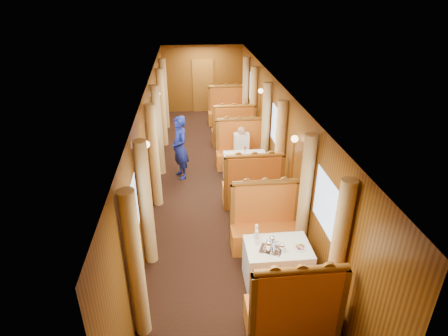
{
  "coord_description": "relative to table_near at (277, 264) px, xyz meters",
  "views": [
    {
      "loc": [
        -0.59,
        -8.21,
        4.57
      ],
      "look_at": [
        0.1,
        -1.2,
        1.05
      ],
      "focal_mm": 30.0,
      "sensor_mm": 36.0,
      "label": 1
    }
  ],
  "objects": [
    {
      "name": "cup_inboard",
      "position": [
        -0.34,
        0.09,
        0.48
      ],
      "size": [
        0.08,
        0.08,
        0.26
      ],
      "rotation": [
        0.0,
        0.0,
        0.14
      ],
      "color": "white",
      "rests_on": "table_near"
    },
    {
      "name": "window_right_far",
      "position": [
        0.74,
        7.0,
        1.07
      ],
      "size": [
        0.01,
        1.2,
        0.9
      ],
      "primitive_type": null,
      "rotation": [
        1.57,
        0.0,
        -1.57
      ],
      "color": "#90ADD4",
      "rests_on": "wall_right"
    },
    {
      "name": "table_near",
      "position": [
        0.0,
        0.0,
        0.0
      ],
      "size": [
        1.05,
        0.72,
        0.75
      ],
      "primitive_type": "cube",
      "color": "white",
      "rests_on": "floor"
    },
    {
      "name": "passenger",
      "position": [
        -0.0,
        4.26,
        0.37
      ],
      "size": [
        0.4,
        0.44,
        0.76
      ],
      "color": "beige",
      "rests_on": "banquette_mid_aft"
    },
    {
      "name": "table_mid",
      "position": [
        0.0,
        3.5,
        0.0
      ],
      "size": [
        1.05,
        0.72,
        0.75
      ],
      "primitive_type": "cube",
      "color": "white",
      "rests_on": "floor"
    },
    {
      "name": "wall_right",
      "position": [
        0.75,
        3.5,
        0.88
      ],
      "size": [
        0.01,
        12.0,
        2.5
      ],
      "primitive_type": null,
      "rotation": [
        1.57,
        0.0,
        -1.57
      ],
      "color": "brown",
      "rests_on": "floor"
    },
    {
      "name": "curtain_right_near_b",
      "position": [
        0.63,
        0.78,
        0.8
      ],
      "size": [
        0.22,
        0.22,
        2.35
      ],
      "primitive_type": "cylinder",
      "color": "tan",
      "rests_on": "floor"
    },
    {
      "name": "banquette_near_fwd",
      "position": [
        0.0,
        -1.01,
        0.05
      ],
      "size": [
        1.3,
        0.55,
        1.34
      ],
      "color": "#B43E14",
      "rests_on": "floor"
    },
    {
      "name": "banquette_mid_aft",
      "position": [
        0.0,
        4.51,
        0.05
      ],
      "size": [
        1.3,
        0.55,
        1.34
      ],
      "color": "#B43E14",
      "rests_on": "floor"
    },
    {
      "name": "banquette_far_aft",
      "position": [
        0.0,
        8.01,
        0.05
      ],
      "size": [
        1.3,
        0.55,
        1.34
      ],
      "color": "#B43E14",
      "rests_on": "floor"
    },
    {
      "name": "curtain_right_mid_a",
      "position": [
        0.63,
        2.72,
        0.8
      ],
      "size": [
        0.22,
        0.22,
        2.35
      ],
      "primitive_type": "cylinder",
      "color": "tan",
      "rests_on": "floor"
    },
    {
      "name": "curtain_left_near_a",
      "position": [
        -2.13,
        -0.78,
        0.8
      ],
      "size": [
        0.22,
        0.22,
        2.35
      ],
      "primitive_type": "cylinder",
      "color": "tan",
      "rests_on": "floor"
    },
    {
      "name": "wall_far",
      "position": [
        -0.75,
        9.5,
        0.88
      ],
      "size": [
        3.0,
        0.01,
        2.5
      ],
      "primitive_type": null,
      "rotation": [
        1.57,
        0.0,
        0.0
      ],
      "color": "brown",
      "rests_on": "floor"
    },
    {
      "name": "curtain_right_near_a",
      "position": [
        0.63,
        -0.78,
        0.8
      ],
      "size": [
        0.22,
        0.22,
        2.35
      ],
      "primitive_type": "cylinder",
      "color": "tan",
      "rests_on": "floor"
    },
    {
      "name": "window_left_mid",
      "position": [
        -2.24,
        3.5,
        1.07
      ],
      "size": [
        0.01,
        1.2,
        0.9
      ],
      "primitive_type": null,
      "rotation": [
        1.57,
        0.0,
        1.57
      ],
      "color": "#90ADD4",
      "rests_on": "wall_left"
    },
    {
      "name": "ceiling",
      "position": [
        -0.75,
        3.5,
        2.12
      ],
      "size": [
        3.0,
        12.0,
        0.01
      ],
      "primitive_type": null,
      "rotation": [
        3.14,
        0.0,
        0.0
      ],
      "color": "silver",
      "rests_on": "wall_left"
    },
    {
      "name": "floor",
      "position": [
        -0.75,
        3.5,
        -0.38
      ],
      "size": [
        3.0,
        12.0,
        0.01
      ],
      "primitive_type": null,
      "color": "black",
      "rests_on": "ground"
    },
    {
      "name": "rose_vase_far",
      "position": [
        -0.02,
        7.02,
        0.55
      ],
      "size": [
        0.06,
        0.06,
        0.36
      ],
      "rotation": [
        0.0,
        0.0,
        0.23
      ],
      "color": "silver",
      "rests_on": "table_far"
    },
    {
      "name": "curtain_right_mid_b",
      "position": [
        0.63,
        4.28,
        0.8
      ],
      "size": [
        0.22,
        0.22,
        2.35
      ],
      "primitive_type": "cylinder",
      "color": "tan",
      "rests_on": "floor"
    },
    {
      "name": "window_right_near",
      "position": [
        0.74,
        0.0,
        1.07
      ],
      "size": [
        0.01,
        1.2,
        0.9
      ],
      "primitive_type": null,
      "rotation": [
        1.57,
        0.0,
        -1.57
      ],
      "color": "#90ADD4",
      "rests_on": "wall_right"
    },
    {
      "name": "fruit_plate",
      "position": [
        0.33,
        -0.08,
        0.39
      ],
      "size": [
        0.21,
        0.21,
        0.05
      ],
      "rotation": [
        0.0,
        0.0,
        -0.35
      ],
      "color": "white",
      "rests_on": "table_near"
    },
    {
      "name": "curtain_right_far_b",
      "position": [
        0.63,
        7.78,
        0.8
      ],
      "size": [
        0.22,
        0.22,
        2.35
      ],
      "primitive_type": "cylinder",
      "color": "tan",
      "rests_on": "floor"
    },
    {
      "name": "curtain_left_mid_a",
      "position": [
        -2.13,
        2.72,
        0.8
      ],
      "size": [
        0.22,
        0.22,
        2.35
      ],
      "primitive_type": "cylinder",
      "color": "tan",
      "rests_on": "floor"
    },
    {
      "name": "curtain_left_far_b",
      "position": [
        -2.13,
        7.78,
        0.8
      ],
      "size": [
        0.22,
        0.22,
        2.35
      ],
      "primitive_type": "cylinder",
      "color": "tan",
      "rests_on": "floor"
    },
    {
      "name": "tea_tray",
      "position": [
        -0.14,
        -0.09,
        0.38
      ],
      "size": [
        0.41,
        0.37,
        0.01
      ],
      "primitive_type": "cube",
      "rotation": [
        0.0,
        0.0,
        -0.4
      ],
      "color": "silver",
      "rests_on": "table_near"
    },
    {
      "name": "steward",
      "position": [
        -1.6,
        3.99,
        0.45
      ],
      "size": [
        0.59,
        0.7,
        1.65
      ],
      "primitive_type": "imported",
      "rotation": [
        0.0,
        0.0,
        -1.19
      ],
      "color": "navy",
      "rests_on": "floor"
    },
    {
      "name": "sconce_left_fore",
      "position": [
        -2.15,
        1.75,
        1.01
      ],
      "size": [
        0.14,
        0.14,
        1.95
      ],
      "color": "#BF8C3F",
      "rests_on": "floor"
    },
    {
      "name": "curtain_left_near_b",
      "position": [
        -2.13,
        0.78,
        0.8
      ],
      "size": [
        0.22,
        0.22,
        2.35
      ],
      "primitive_type": "cylinder",
      "color": "tan",
      "rests_on": "floor"
    },
    {
      "name": "sconce_right_fore",
      "position": [
        0.65,
        1.75,
        1.01
      ],
      "size": [
        0.14,
        0.14,
        1.95
      ],
      "color": "#BF8C3F",
      "rests_on": "floor"
    },
    {
      "name": "curtain_left_mid_b",
      "position": [
        -2.13,
        4.28,
        0.8
      ],
      "size": [
        0.22,
        0.22,
        2.35
      ],
      "primitive_type": "cylinder",
      "color": "tan",
      "rests_on": "floor"
    },
    {
      "name": "banquette_far_fwd",
      "position": [
        0.0,
        5.99,
        0.05
      ],
      "size": [
        1.3,
        0.55,
        1.34
      ],
      "color": "#B43E14",
      "rests_on": "floor"
    },
    {
      "name": "table_far",
      "position": [
        0.0,
        7.0,
        0.0
      ],
      "size": [
        1.05,
        0.72,
        0.75
      ],
      "primitive_type": "cube",
      "color": "white",
      "rests_on": "floor"
    },
    {
      "name": "window_left_far",
      "position": [
        -2.24,
        7.0,
        1.07
      ],
      "size": [
        0.01,
        1.2,
        0.9
      ],
      "primitive_type": null,
      "rotation": [
        1.57,
        0.0,
        1.57
      ],
      "color": "#90ADD4",
      "rests_on": "wall_left"
    },
    {
      "name": "curtain_right_far_a",
      "position": [
        0.63,
        6.22,
        0.8
      ],
      "size": [
        0.22,
        0.22,
        2.35
      ],
      "primitive_type": "cylinder",
      "color": "tan",
      "rests_on": "floor"
    },
    {
      "name": "rose_vase_mid",
      "position": [
        -0.02,
        3.49,
        0.55
      ],
      "size": [
        0.06,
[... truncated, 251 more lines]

